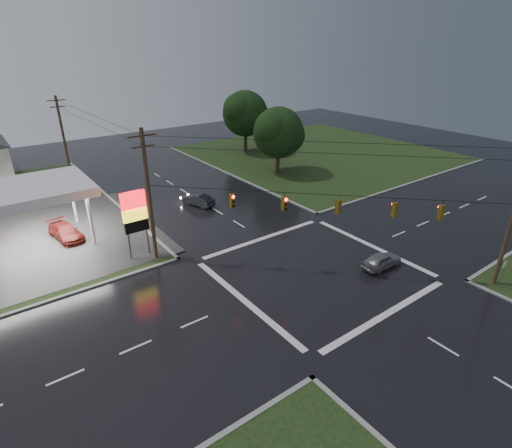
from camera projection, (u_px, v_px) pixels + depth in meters
ground at (315, 270)px, 32.17m from camera, size 120.00×120.00×0.00m
grass_ne at (319, 153)px, 65.16m from camera, size 36.00×36.00×0.08m
pylon_sign at (135, 213)px, 32.49m from camera, size 2.00×0.35×6.00m
utility_pole_nw at (149, 195)px, 31.58m from camera, size 2.20×0.32×11.00m
utility_pole_n at (63, 135)px, 52.50m from camera, size 2.20×0.32×10.50m
traffic_signals at (321, 195)px, 29.45m from camera, size 26.87×26.87×1.47m
tree_ne_near at (279, 133)px, 53.53m from camera, size 7.99×6.80×8.98m
tree_ne_far at (246, 114)px, 63.65m from camera, size 8.46×7.20×9.80m
car_north at (198, 200)px, 44.51m from camera, size 2.53×4.14×1.29m
car_crossing at (382, 260)px, 32.33m from camera, size 3.73×1.60×1.25m
car_pump at (66, 232)px, 36.93m from camera, size 2.67×5.03×1.39m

